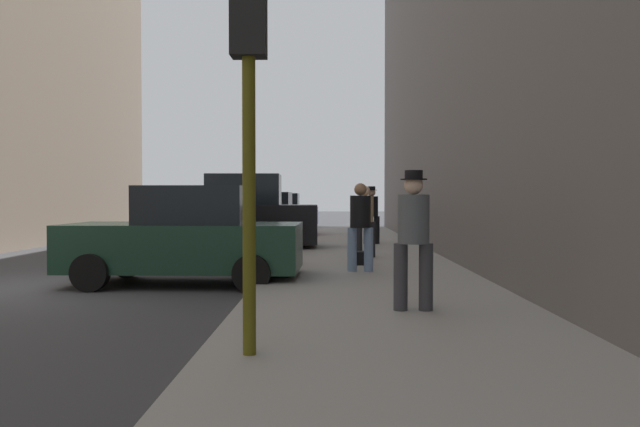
# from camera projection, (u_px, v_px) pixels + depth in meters

# --- Properties ---
(ground_plane) EXTENTS (120.00, 120.00, 0.00)m
(ground_plane) POSITION_uv_depth(u_px,v_px,m) (30.00, 288.00, 10.89)
(ground_plane) COLOR #38383A
(sidewalk) EXTENTS (4.00, 40.00, 0.15)m
(sidewalk) POSITION_uv_depth(u_px,v_px,m) (373.00, 284.00, 10.81)
(sidewalk) COLOR gray
(sidewalk) RESTS_ON ground_plane
(parked_dark_green_sedan) EXTENTS (4.24, 2.14, 1.79)m
(parked_dark_green_sedan) POSITION_uv_depth(u_px,v_px,m) (187.00, 238.00, 11.32)
(parked_dark_green_sedan) COLOR #193828
(parked_dark_green_sedan) RESTS_ON ground_plane
(parked_black_suv) EXTENTS (4.65, 2.16, 2.25)m
(parked_black_suv) POSITION_uv_depth(u_px,v_px,m) (239.00, 217.00, 17.99)
(parked_black_suv) COLOR black
(parked_black_suv) RESTS_ON ground_plane
(parked_red_hatchback) EXTENTS (4.27, 2.19, 1.79)m
(parked_red_hatchback) POSITION_uv_depth(u_px,v_px,m) (262.00, 216.00, 24.34)
(parked_red_hatchback) COLOR #B2191E
(parked_red_hatchback) RESTS_ON ground_plane
(parked_blue_sedan) EXTENTS (4.23, 2.11, 1.79)m
(parked_blue_sedan) POSITION_uv_depth(u_px,v_px,m) (277.00, 212.00, 31.07)
(parked_blue_sedan) COLOR navy
(parked_blue_sedan) RESTS_ON ground_plane
(fire_hydrant) EXTENTS (0.42, 0.22, 0.70)m
(fire_hydrant) POSITION_uv_depth(u_px,v_px,m) (292.00, 248.00, 13.41)
(fire_hydrant) COLOR red
(fire_hydrant) RESTS_ON sidewalk
(traffic_light) EXTENTS (0.32, 0.32, 3.60)m
(traffic_light) POSITION_uv_depth(u_px,v_px,m) (249.00, 67.00, 5.63)
(traffic_light) COLOR #514C0F
(traffic_light) RESTS_ON sidewalk
(pedestrian_with_fedora) EXTENTS (0.53, 0.47, 1.78)m
(pedestrian_with_fedora) POSITION_uv_depth(u_px,v_px,m) (372.00, 212.00, 19.27)
(pedestrian_with_fedora) COLOR black
(pedestrian_with_fedora) RESTS_ON sidewalk
(pedestrian_with_beanie) EXTENTS (0.50, 0.41, 1.78)m
(pedestrian_with_beanie) POSITION_uv_depth(u_px,v_px,m) (413.00, 233.00, 7.88)
(pedestrian_with_beanie) COLOR #333338
(pedestrian_with_beanie) RESTS_ON sidewalk
(pedestrian_in_tan_coat) EXTENTS (0.53, 0.47, 1.71)m
(pedestrian_in_tan_coat) POSITION_uv_depth(u_px,v_px,m) (365.00, 217.00, 14.89)
(pedestrian_in_tan_coat) COLOR black
(pedestrian_in_tan_coat) RESTS_ON sidewalk
(pedestrian_in_jeans) EXTENTS (0.51, 0.42, 1.71)m
(pedestrian_in_jeans) POSITION_uv_depth(u_px,v_px,m) (360.00, 222.00, 12.06)
(pedestrian_in_jeans) COLOR #728CB2
(pedestrian_in_jeans) RESTS_ON sidewalk
(duffel_bag) EXTENTS (0.32, 0.44, 0.28)m
(duffel_bag) POSITION_uv_depth(u_px,v_px,m) (359.00, 258.00, 13.32)
(duffel_bag) COLOR black
(duffel_bag) RESTS_ON sidewalk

